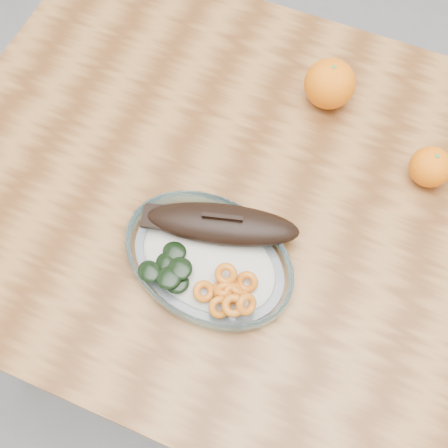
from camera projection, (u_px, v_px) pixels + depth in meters
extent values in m
plane|color=slate|center=(264.00, 329.00, 1.57)|extent=(3.00, 3.00, 0.00)
cube|color=#5B3315|center=(293.00, 212.00, 0.91)|extent=(1.20, 0.80, 0.04)
cylinder|color=brown|center=(127.00, 99.00, 1.47)|extent=(0.06, 0.06, 0.71)
ellipsoid|color=white|center=(209.00, 261.00, 0.84)|extent=(0.53, 0.42, 0.01)
torus|color=#98D6EC|center=(208.00, 259.00, 0.83)|extent=(0.55, 0.55, 0.03)
ellipsoid|color=white|center=(208.00, 257.00, 0.83)|extent=(0.47, 0.37, 0.02)
ellipsoid|color=black|center=(222.00, 220.00, 0.83)|extent=(0.24, 0.13, 0.04)
ellipsoid|color=black|center=(222.00, 222.00, 0.83)|extent=(0.20, 0.11, 0.02)
cube|color=black|center=(156.00, 212.00, 0.83)|extent=(0.05, 0.05, 0.01)
cube|color=black|center=(222.00, 214.00, 0.81)|extent=(0.06, 0.02, 0.02)
torus|color=#B9600D|center=(224.00, 285.00, 0.79)|extent=(0.05, 0.04, 0.03)
torus|color=#B9600D|center=(233.00, 290.00, 0.79)|extent=(0.04, 0.04, 0.03)
torus|color=#B9600D|center=(203.00, 288.00, 0.79)|extent=(0.03, 0.04, 0.03)
torus|color=#B9600D|center=(247.00, 278.00, 0.79)|extent=(0.04, 0.04, 0.03)
torus|color=#B9600D|center=(238.00, 285.00, 0.79)|extent=(0.04, 0.03, 0.04)
torus|color=#B9600D|center=(220.00, 304.00, 0.78)|extent=(0.05, 0.05, 0.03)
torus|color=#B9600D|center=(225.00, 288.00, 0.79)|extent=(0.04, 0.04, 0.03)
torus|color=#B9600D|center=(247.00, 301.00, 0.77)|extent=(0.04, 0.04, 0.03)
torus|color=#B9600D|center=(226.00, 270.00, 0.78)|extent=(0.04, 0.04, 0.03)
torus|color=#B9600D|center=(233.00, 302.00, 0.76)|extent=(0.05, 0.05, 0.02)
ellipsoid|color=black|center=(167.00, 263.00, 0.81)|extent=(0.04, 0.04, 0.01)
ellipsoid|color=black|center=(174.00, 247.00, 0.82)|extent=(0.04, 0.03, 0.01)
ellipsoid|color=black|center=(165.00, 260.00, 0.81)|extent=(0.05, 0.05, 0.01)
ellipsoid|color=black|center=(164.00, 264.00, 0.81)|extent=(0.04, 0.05, 0.01)
ellipsoid|color=black|center=(176.00, 279.00, 0.80)|extent=(0.05, 0.05, 0.01)
ellipsoid|color=black|center=(148.00, 267.00, 0.79)|extent=(0.05, 0.05, 0.01)
ellipsoid|color=black|center=(179.00, 265.00, 0.79)|extent=(0.05, 0.05, 0.01)
ellipsoid|color=black|center=(168.00, 274.00, 0.79)|extent=(0.05, 0.05, 0.01)
sphere|color=#F35204|center=(330.00, 84.00, 0.94)|extent=(0.09, 0.09, 0.09)
sphere|color=#F35204|center=(431.00, 167.00, 0.88)|extent=(0.07, 0.07, 0.07)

